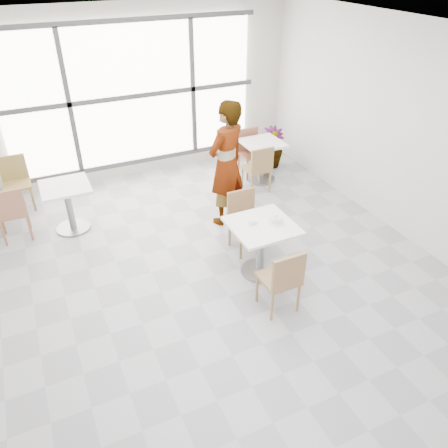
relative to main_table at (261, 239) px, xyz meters
name	(u,v)px	position (x,y,z in m)	size (l,w,h in m)	color
floor	(215,276)	(-0.60, 0.16, -0.52)	(7.00, 7.00, 0.00)	#9E9EA5
ceiling	(211,36)	(-0.60, 0.16, 2.48)	(7.00, 7.00, 0.00)	white
wall_back	(133,95)	(-0.60, 3.66, 0.98)	(6.00, 6.00, 0.00)	silver
wall_right	(409,135)	(2.40, 0.16, 0.98)	(7.00, 7.00, 0.00)	silver
window	(134,96)	(-0.60, 3.60, 0.98)	(4.60, 0.07, 2.52)	white
main_table	(261,239)	(0.00, 0.00, 0.00)	(0.80, 0.80, 0.75)	white
chair_near	(283,278)	(-0.14, -0.76, -0.02)	(0.42, 0.42, 0.87)	#9A744D
chair_far	(244,216)	(0.07, 0.63, -0.02)	(0.42, 0.42, 0.87)	olive
oatmeal_bowl	(276,220)	(0.18, -0.03, 0.27)	(0.21, 0.21, 0.10)	white
coffee_cup	(252,222)	(-0.12, 0.06, 0.26)	(0.16, 0.13, 0.07)	white
person	(226,164)	(0.15, 1.39, 0.45)	(0.71, 0.46, 1.94)	black
bg_table_left	(68,201)	(-2.11, 2.16, -0.04)	(0.70, 0.70, 0.75)	white
bg_table_right	(262,156)	(1.35, 2.40, -0.04)	(0.70, 0.70, 0.75)	white
bg_chair_left_near	(11,211)	(-2.90, 2.19, -0.02)	(0.42, 0.42, 0.87)	#976249
bg_chair_left_far	(16,179)	(-2.78, 3.26, -0.02)	(0.42, 0.42, 0.87)	olive
bg_chair_right_near	(259,166)	(1.06, 1.99, -0.02)	(0.42, 0.42, 0.87)	olive
bg_chair_right_far	(250,149)	(1.28, 2.73, -0.02)	(0.42, 0.42, 0.87)	brown
plant_right	(272,147)	(1.83, 2.85, -0.13)	(0.44, 0.44, 0.78)	#3E863D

